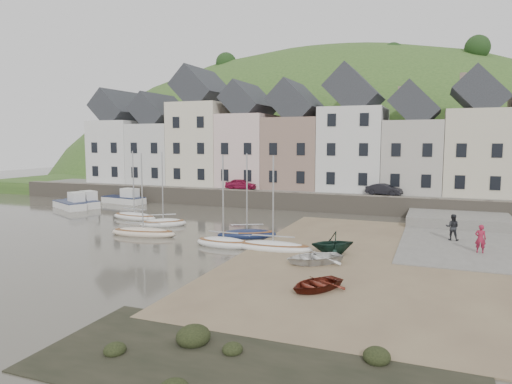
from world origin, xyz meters
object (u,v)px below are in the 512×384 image
at_px(person_red, 480,239).
at_px(rowboat_green, 333,243).
at_px(rowboat_red, 316,284).
at_px(person_dark, 452,227).
at_px(rowboat_white, 314,257).
at_px(sailboat_0, 134,216).
at_px(car_right, 384,190).
at_px(car_left, 241,184).

bearing_deg(person_red, rowboat_green, 24.72).
distance_m(rowboat_red, person_dark, 15.25).
distance_m(rowboat_white, person_red, 10.84).
xyz_separation_m(sailboat_0, person_red, (27.75, -3.02, 0.74)).
height_order(sailboat_0, rowboat_white, sailboat_0).
xyz_separation_m(person_red, car_right, (-7.48, 15.98, 1.17)).
relative_size(rowboat_green, car_right, 0.77).
bearing_deg(person_red, person_dark, -62.73).
bearing_deg(person_red, rowboat_red, 56.55).
relative_size(rowboat_white, car_left, 0.97).
bearing_deg(car_right, person_dark, -141.54).
xyz_separation_m(person_red, car_left, (-22.91, 15.98, 1.18)).
xyz_separation_m(rowboat_red, car_right, (0.29, 26.55, 1.82)).
bearing_deg(rowboat_red, person_dark, 98.00).
bearing_deg(person_dark, rowboat_red, 72.30).
height_order(rowboat_green, rowboat_red, rowboat_green).
bearing_deg(rowboat_white, person_red, 83.74).
relative_size(sailboat_0, person_dark, 3.45).
height_order(rowboat_green, person_dark, person_dark).
distance_m(sailboat_0, rowboat_red, 24.16).
bearing_deg(rowboat_green, person_red, 79.66).
bearing_deg(car_left, rowboat_white, -153.51).
xyz_separation_m(rowboat_green, car_left, (-14.42, 19.39, 1.42)).
relative_size(rowboat_white, rowboat_green, 1.25).
distance_m(sailboat_0, rowboat_green, 20.31).
relative_size(sailboat_0, person_red, 3.57).
xyz_separation_m(rowboat_white, person_dark, (7.53, 9.27, 0.63)).
distance_m(rowboat_green, rowboat_red, 7.21).
distance_m(sailboat_0, car_right, 24.14).
xyz_separation_m(sailboat_0, rowboat_red, (19.98, -13.58, 0.09)).
height_order(rowboat_red, person_dark, person_dark).
height_order(rowboat_white, person_dark, person_dark).
relative_size(rowboat_red, person_dark, 1.56).
bearing_deg(rowboat_green, person_dark, 101.72).
xyz_separation_m(rowboat_green, person_dark, (6.99, 6.72, 0.27)).
xyz_separation_m(rowboat_red, person_dark, (6.26, 13.88, 0.68)).
bearing_deg(rowboat_green, sailboat_0, -140.62).
bearing_deg(rowboat_red, rowboat_white, 137.69).
relative_size(sailboat_0, rowboat_white, 1.88).
xyz_separation_m(person_red, person_dark, (-1.50, 3.32, 0.03)).
bearing_deg(person_red, car_left, -32.01).
bearing_deg(person_red, rowboat_white, 36.26).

